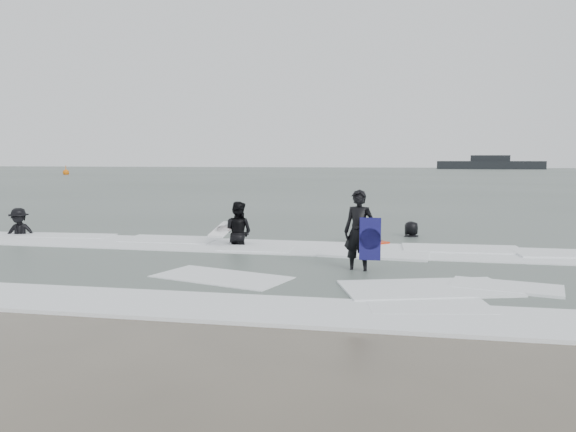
% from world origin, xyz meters
% --- Properties ---
extents(ground, '(320.00, 320.00, 0.00)m').
position_xyz_m(ground, '(0.00, 0.00, 0.00)').
color(ground, brown).
rests_on(ground, ground).
extents(sea, '(320.00, 320.00, 0.00)m').
position_xyz_m(sea, '(0.00, 80.00, 0.06)').
color(sea, '#47544C').
rests_on(sea, ground).
extents(surfer_centre, '(0.82, 0.65, 1.96)m').
position_xyz_m(surfer_centre, '(2.08, 3.08, 0.00)').
color(surfer_centre, black).
rests_on(surfer_centre, ground).
extents(surfer_wading, '(1.05, 0.89, 1.93)m').
position_xyz_m(surfer_wading, '(-1.81, 6.23, 0.00)').
color(surfer_wading, black).
rests_on(surfer_wading, ground).
extents(surfer_breaker, '(1.33, 0.99, 1.84)m').
position_xyz_m(surfer_breaker, '(-9.79, 6.85, 0.00)').
color(surfer_breaker, black).
rests_on(surfer_breaker, ground).
extents(surfer_right_near, '(0.90, 1.20, 1.89)m').
position_xyz_m(surfer_right_near, '(1.68, 7.41, 0.00)').
color(surfer_right_near, black).
rests_on(surfer_right_near, ground).
extents(surfer_right_far, '(1.01, 0.91, 1.73)m').
position_xyz_m(surfer_right_far, '(3.33, 9.20, 0.00)').
color(surfer_right_far, black).
rests_on(surfer_right_far, ground).
extents(surf_foam, '(30.03, 9.06, 0.09)m').
position_xyz_m(surf_foam, '(0.00, 3.70, 0.04)').
color(surf_foam, white).
rests_on(surf_foam, ground).
extents(bodyboards, '(5.24, 5.28, 1.25)m').
position_xyz_m(bodyboards, '(0.76, 5.46, 0.50)').
color(bodyboards, '#11104B').
rests_on(bodyboards, ground).
extents(buoy, '(1.00, 1.00, 1.65)m').
position_xyz_m(buoy, '(-51.68, 72.96, 0.42)').
color(buoy, '#D45E09').
rests_on(buoy, ground).
extents(vessel_horizon, '(25.77, 4.60, 3.50)m').
position_xyz_m(vessel_horizon, '(23.71, 139.87, 1.31)').
color(vessel_horizon, black).
rests_on(vessel_horizon, ground).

